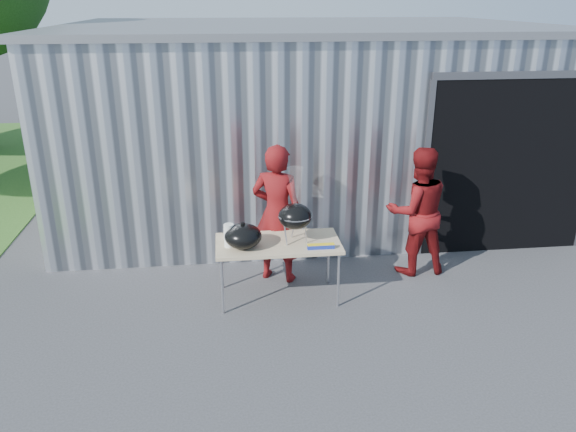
{
  "coord_description": "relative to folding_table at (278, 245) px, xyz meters",
  "views": [
    {
      "loc": [
        -0.72,
        -5.52,
        3.49
      ],
      "look_at": [
        0.03,
        0.73,
        1.05
      ],
      "focal_mm": 35.0,
      "sensor_mm": 36.0,
      "label": 1
    }
  ],
  "objects": [
    {
      "name": "building",
      "position": [
        1.02,
        3.94,
        0.83
      ],
      "size": [
        8.2,
        6.2,
        3.1
      ],
      "color": "silver",
      "rests_on": "ground"
    },
    {
      "name": "person_cook",
      "position": [
        0.04,
        0.52,
        0.21
      ],
      "size": [
        0.79,
        0.67,
        1.83
      ],
      "primitive_type": "imported",
      "rotation": [
        0.0,
        0.0,
        2.73
      ],
      "color": "maroon",
      "rests_on": "ground"
    },
    {
      "name": "folding_table",
      "position": [
        0.0,
        0.0,
        0.0
      ],
      "size": [
        1.5,
        0.75,
        0.75
      ],
      "color": "tan",
      "rests_on": "ground"
    },
    {
      "name": "white_tub",
      "position": [
        -0.55,
        0.22,
        0.09
      ],
      "size": [
        0.2,
        0.15,
        0.1
      ],
      "primitive_type": "cube",
      "color": "white",
      "rests_on": "folding_table"
    },
    {
      "name": "kettle_grill",
      "position": [
        0.21,
        -0.01,
        0.47
      ],
      "size": [
        0.41,
        0.41,
        0.93
      ],
      "color": "black",
      "rests_on": "folding_table"
    },
    {
      "name": "foil_box",
      "position": [
        0.48,
        -0.25,
        0.07
      ],
      "size": [
        0.32,
        0.06,
        0.06
      ],
      "color": "navy",
      "rests_on": "folding_table"
    },
    {
      "name": "grill_lid",
      "position": [
        -0.42,
        -0.1,
        0.18
      ],
      "size": [
        0.44,
        0.44,
        0.32
      ],
      "color": "black",
      "rests_on": "folding_table"
    },
    {
      "name": "person_bystander",
      "position": [
        1.91,
        0.52,
        0.16
      ],
      "size": [
        0.87,
        0.69,
        1.74
      ],
      "primitive_type": "imported",
      "rotation": [
        0.0,
        0.0,
        3.18
      ],
      "color": "maroon",
      "rests_on": "ground"
    },
    {
      "name": "ground",
      "position": [
        0.11,
        -0.65,
        -0.71
      ],
      "size": [
        80.0,
        80.0,
        0.0
      ],
      "primitive_type": "plane",
      "color": "#37373A"
    },
    {
      "name": "paper_towels",
      "position": [
        -0.58,
        -0.05,
        0.18
      ],
      "size": [
        0.12,
        0.12,
        0.28
      ],
      "primitive_type": "cylinder",
      "color": "white",
      "rests_on": "folding_table"
    }
  ]
}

